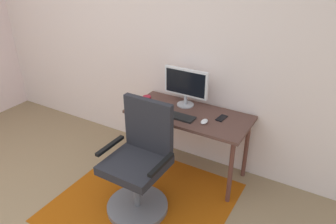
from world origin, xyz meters
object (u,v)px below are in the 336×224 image
(cell_phone, at_px, (222,118))
(office_chair, at_px, (140,168))
(desk, at_px, (189,121))
(computer_mouse, at_px, (204,122))
(monitor, at_px, (186,84))
(coffee_cup, at_px, (147,100))
(keyboard, at_px, (174,115))

(cell_phone, distance_m, office_chair, 0.94)
(desk, bearing_deg, cell_phone, 10.94)
(computer_mouse, relative_size, cell_phone, 0.74)
(monitor, relative_size, cell_phone, 3.44)
(coffee_cup, height_order, cell_phone, coffee_cup)
(desk, bearing_deg, keyboard, -128.44)
(cell_phone, bearing_deg, keyboard, -149.86)
(monitor, bearing_deg, cell_phone, -10.77)
(computer_mouse, relative_size, coffee_cup, 1.06)
(office_chair, bearing_deg, monitor, 89.53)
(monitor, height_order, computer_mouse, monitor)
(desk, relative_size, monitor, 2.58)
(computer_mouse, bearing_deg, coffee_cup, 175.17)
(monitor, height_order, keyboard, monitor)
(coffee_cup, bearing_deg, office_chair, -62.51)
(office_chair, bearing_deg, computer_mouse, 59.68)
(keyboard, xyz_separation_m, cell_phone, (0.43, 0.19, -0.00))
(keyboard, distance_m, coffee_cup, 0.38)
(office_chair, bearing_deg, coffee_cup, 118.22)
(keyboard, relative_size, coffee_cup, 4.37)
(desk, distance_m, computer_mouse, 0.26)
(monitor, relative_size, computer_mouse, 4.63)
(monitor, xyz_separation_m, computer_mouse, (0.34, -0.26, -0.22))
(keyboard, height_order, computer_mouse, computer_mouse)
(desk, distance_m, monitor, 0.38)
(coffee_cup, xyz_separation_m, office_chair, (0.34, -0.65, -0.33))
(cell_phone, bearing_deg, office_chair, -115.18)
(keyboard, relative_size, office_chair, 0.41)
(cell_phone, bearing_deg, desk, -162.87)
(cell_phone, bearing_deg, monitor, 175.42)
(monitor, xyz_separation_m, coffee_cup, (-0.36, -0.20, -0.19))
(monitor, height_order, office_chair, monitor)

